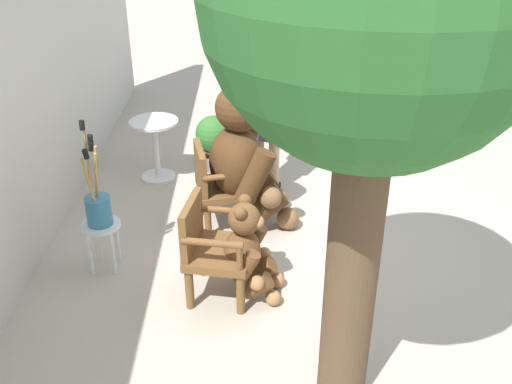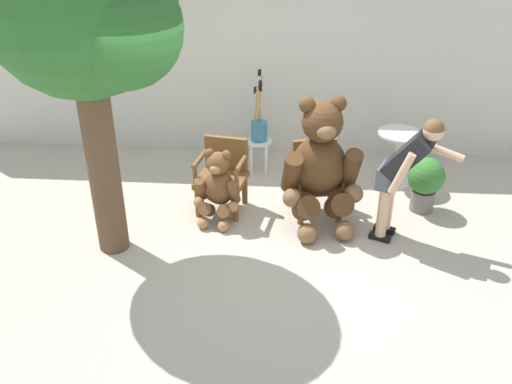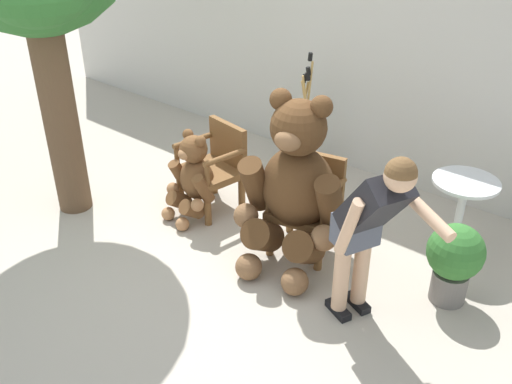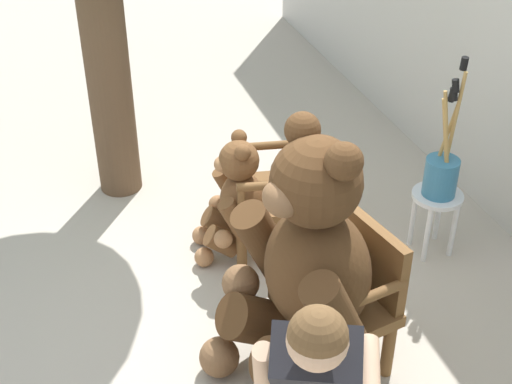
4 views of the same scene
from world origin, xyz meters
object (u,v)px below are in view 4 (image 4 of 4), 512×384
teddy_bear_large (304,267)px  person_visitor (314,384)px  white_stool (436,207)px  wooden_chair_right (345,295)px  wooden_chair_left (278,189)px  teddy_bear_small (235,199)px  brush_bucket (442,170)px

teddy_bear_large → person_visitor: (0.85, -0.30, 0.15)m
teddy_bear_large → white_stool: teddy_bear_large is taller
white_stool → wooden_chair_right: bearing=-53.4°
person_visitor → wooden_chair_left: bearing=164.4°
teddy_bear_large → person_visitor: size_ratio=1.03×
wooden_chair_left → teddy_bear_small: size_ratio=0.97×
wooden_chair_right → white_stool: (-0.74, 0.99, -0.11)m
wooden_chair_right → brush_bucket: (-0.74, 0.99, 0.19)m
wooden_chair_right → brush_bucket: brush_bucket is taller
wooden_chair_right → teddy_bear_large: teddy_bear_large is taller
wooden_chair_left → teddy_bear_large: (1.14, -0.26, 0.28)m
wooden_chair_left → wooden_chair_right: same height
white_stool → person_visitor: bearing=-43.7°
brush_bucket → person_visitor: bearing=-43.7°
teddy_bear_small → person_visitor: (2.01, -0.27, 0.46)m
wooden_chair_right → person_visitor: bearing=-32.2°
wooden_chair_right → teddy_bear_small: (-1.13, -0.29, -0.03)m
wooden_chair_left → teddy_bear_large: bearing=-12.9°
wooden_chair_left → brush_bucket: (0.37, 0.99, 0.19)m
teddy_bear_large → teddy_bear_small: teddy_bear_large is taller
brush_bucket → wooden_chair_left: bearing=-110.5°
teddy_bear_large → person_visitor: 0.92m
wooden_chair_right → teddy_bear_small: teddy_bear_small is taller
teddy_bear_large → wooden_chair_right: bearing=96.3°
teddy_bear_small → person_visitor: 2.08m
teddy_bear_small → white_stool: size_ratio=1.94×
teddy_bear_large → brush_bucket: teddy_bear_large is taller
person_visitor → white_stool: bearing=136.3°
person_visitor → brush_bucket: bearing=136.3°
white_stool → brush_bucket: bearing=125.3°
teddy_bear_large → white_stool: 1.52m
person_visitor → teddy_bear_large: bearing=160.9°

